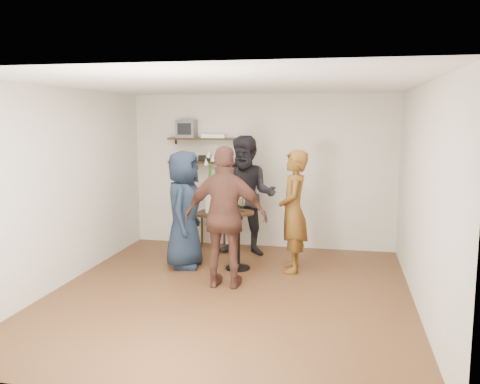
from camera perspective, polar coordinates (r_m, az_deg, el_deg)
name	(u,v)px	position (r m, az deg, el deg)	size (l,w,h in m)	color
room	(229,192)	(6.22, -1.19, -0.04)	(4.58, 5.08, 2.68)	#4E2B19
shelf_upper	(203,139)	(8.71, -4.18, 5.99)	(1.20, 0.25, 0.04)	black
shelf_lower	(203,162)	(8.74, -4.15, 3.37)	(1.20, 0.25, 0.04)	black
crt_monitor	(187,129)	(8.79, -5.98, 7.08)	(0.32, 0.30, 0.30)	#59595B
dvd_deck	(214,136)	(8.66, -2.90, 6.30)	(0.40, 0.24, 0.06)	silver
radio	(205,158)	(8.72, -3.96, 3.80)	(0.22, 0.10, 0.10)	black
power_strip	(183,160)	(8.89, -6.46, 3.63)	(0.30, 0.05, 0.03)	black
side_table	(210,218)	(8.66, -3.39, -2.98)	(0.59, 0.59, 0.61)	black
vase_lilies	(210,193)	(8.59, -3.42, -0.10)	(0.20, 0.21, 1.08)	white
drinks_table	(238,232)	(7.42, -0.25, -4.53)	(0.47, 0.47, 0.86)	black
wine_glass_fl	(232,202)	(7.32, -0.92, -1.11)	(0.07, 0.07, 0.21)	silver
wine_glass_fr	(243,203)	(7.30, 0.31, -1.21)	(0.07, 0.07, 0.20)	silver
wine_glass_bl	(238,201)	(7.41, -0.27, -1.01)	(0.07, 0.07, 0.21)	silver
wine_glass_br	(240,202)	(7.34, -0.01, -1.08)	(0.07, 0.07, 0.21)	silver
person_plaid	(293,211)	(7.32, 6.01, -2.17)	(0.64, 0.42, 1.75)	#AC2113
person_dark	(248,196)	(8.12, 0.86, -0.45)	(0.94, 0.73, 1.93)	black
person_navy	(184,209)	(7.52, -6.30, -1.96)	(0.85, 0.55, 1.73)	#151F31
person_brown	(226,217)	(6.58, -1.61, -2.87)	(1.09, 0.45, 1.86)	#4D2B21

